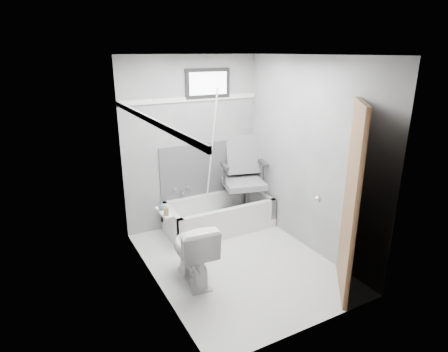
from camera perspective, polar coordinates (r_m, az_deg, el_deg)
floor at (r=4.67m, az=2.08°, el=-12.94°), size 2.60×2.60×0.00m
ceiling at (r=3.99m, az=2.50°, el=17.96°), size 2.60×2.60×0.00m
wall_back at (r=5.30m, az=-4.88°, el=4.93°), size 2.00×0.02×2.40m
wall_front at (r=3.19m, az=14.19°, el=-4.88°), size 2.00×0.02×2.40m
wall_left at (r=3.79m, az=-10.88°, el=-0.88°), size 0.02×2.60×2.40m
wall_right at (r=4.74m, az=12.77°, el=2.92°), size 0.02×2.60×2.40m
bathtub at (r=5.39m, az=-0.76°, el=-5.88°), size 1.50×0.70×0.42m
office_chair at (r=5.42m, az=3.05°, el=-0.28°), size 0.81×0.81×1.15m
toilet at (r=4.19m, az=-4.79°, el=-11.32°), size 0.47×0.76×0.72m
door at (r=3.97m, az=24.39°, el=-4.46°), size 0.78×0.78×2.00m
window at (r=5.26m, az=-2.49°, el=13.94°), size 0.66×0.04×0.40m
backerboard at (r=5.49m, az=-2.34°, el=1.15°), size 1.50×0.02×0.78m
trim_back at (r=5.17m, az=-5.01°, el=11.59°), size 2.00×0.02×0.06m
trim_left at (r=3.64m, az=-11.28°, el=8.40°), size 0.02×2.60×0.06m
pole at (r=5.19m, az=-1.99°, el=3.01°), size 0.02×0.45×1.91m
shelf at (r=3.81m, az=-9.03°, el=-5.53°), size 0.10×0.32×0.02m
soap_bottle_a at (r=3.71m, az=-8.81°, el=-5.08°), size 0.06×0.06×0.11m
soap_bottle_b at (r=3.84m, az=-9.51°, el=-4.42°), size 0.08×0.08×0.09m
faucet at (r=5.39m, az=-6.52°, el=-2.12°), size 0.26×0.10×0.16m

